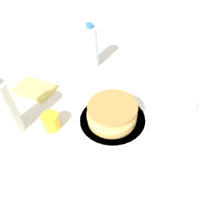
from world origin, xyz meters
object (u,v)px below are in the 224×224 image
water_bottle_mid (5,109)px  pancake_stack (112,113)px  cream_jug (181,105)px  juice_glass (51,121)px  plate (112,119)px  water_bottle_near (91,47)px

water_bottle_mid → pancake_stack: bearing=33.1°
pancake_stack → cream_jug: size_ratio=1.51×
water_bottle_mid → juice_glass: bearing=30.9°
cream_jug → juice_glass: bearing=-145.8°
water_bottle_mid → plate: bearing=33.6°
pancake_stack → water_bottle_mid: 0.36m
cream_jug → water_bottle_mid: 0.62m
water_bottle_mid → cream_jug: bearing=33.5°
pancake_stack → juice_glass: size_ratio=3.02×
plate → cream_jug: (0.22, 0.14, 0.05)m
plate → water_bottle_near: size_ratio=1.28×
plate → juice_glass: (-0.18, -0.13, 0.02)m
cream_jug → water_bottle_mid: (-0.51, -0.34, 0.05)m
plate → pancake_stack: size_ratio=1.42×
juice_glass → plate: bearing=35.2°
water_bottle_near → cream_jug: bearing=-16.4°
cream_jug → plate: bearing=-146.7°
juice_glass → water_bottle_mid: (-0.12, -0.07, 0.08)m
juice_glass → water_bottle_near: 0.42m
juice_glass → water_bottle_near: bearing=99.6°
cream_jug → water_bottle_mid: bearing=-146.5°
pancake_stack → water_bottle_near: 0.38m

